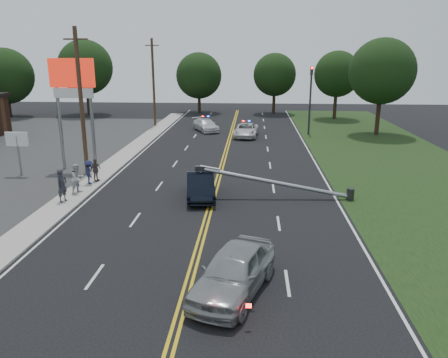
# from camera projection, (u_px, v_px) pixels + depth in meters

# --- Properties ---
(ground) EXTENTS (120.00, 120.00, 0.00)m
(ground) POSITION_uv_depth(u_px,v_px,m) (196.00, 256.00, 18.54)
(ground) COLOR black
(ground) RESTS_ON ground
(sidewalk) EXTENTS (1.80, 70.00, 0.12)m
(sidewalk) POSITION_uv_depth(u_px,v_px,m) (89.00, 184.00, 28.64)
(sidewalk) COLOR #A6A096
(sidewalk) RESTS_ON ground
(grass_verge) EXTENTS (12.00, 80.00, 0.01)m
(grass_verge) POSITION_uv_depth(u_px,v_px,m) (431.00, 191.00, 27.29)
(grass_verge) COLOR black
(grass_verge) RESTS_ON ground
(centerline_yellow) EXTENTS (0.36, 80.00, 0.00)m
(centerline_yellow) POSITION_uv_depth(u_px,v_px,m) (216.00, 187.00, 28.13)
(centerline_yellow) COLOR gold
(centerline_yellow) RESTS_ON ground
(pylon_sign) EXTENTS (3.20, 0.35, 8.00)m
(pylon_sign) POSITION_uv_depth(u_px,v_px,m) (73.00, 87.00, 30.97)
(pylon_sign) COLOR gray
(pylon_sign) RESTS_ON ground
(small_sign) EXTENTS (1.60, 0.14, 3.10)m
(small_sign) POSITION_uv_depth(u_px,v_px,m) (17.00, 143.00, 30.28)
(small_sign) COLOR gray
(small_sign) RESTS_ON ground
(traffic_signal) EXTENTS (0.28, 0.41, 7.05)m
(traffic_signal) POSITION_uv_depth(u_px,v_px,m) (310.00, 94.00, 45.63)
(traffic_signal) COLOR #2D2D30
(traffic_signal) RESTS_ON ground
(fallen_streetlight) EXTENTS (9.36, 0.44, 1.91)m
(fallen_streetlight) POSITION_uv_depth(u_px,v_px,m) (284.00, 184.00, 25.70)
(fallen_streetlight) COLOR #2D2D30
(fallen_streetlight) RESTS_ON ground
(utility_pole_mid) EXTENTS (1.60, 0.28, 10.00)m
(utility_pole_mid) POSITION_uv_depth(u_px,v_px,m) (81.00, 103.00, 29.22)
(utility_pole_mid) COLOR #382619
(utility_pole_mid) RESTS_ON ground
(utility_pole_far) EXTENTS (1.60, 0.28, 10.00)m
(utility_pole_far) POSITION_uv_depth(u_px,v_px,m) (153.00, 83.00, 50.32)
(utility_pole_far) COLOR #382619
(utility_pole_far) RESTS_ON ground
(tree_4) EXTENTS (7.32, 7.32, 9.11)m
(tree_4) POSITION_uv_depth(u_px,v_px,m) (5.00, 76.00, 57.93)
(tree_4) COLOR black
(tree_4) RESTS_ON ground
(tree_5) EXTENTS (7.41, 7.41, 10.22)m
(tree_5) POSITION_uv_depth(u_px,v_px,m) (85.00, 67.00, 59.91)
(tree_5) COLOR black
(tree_5) RESTS_ON ground
(tree_6) EXTENTS (6.52, 6.52, 8.54)m
(tree_6) POSITION_uv_depth(u_px,v_px,m) (199.00, 76.00, 62.47)
(tree_6) COLOR black
(tree_6) RESTS_ON ground
(tree_7) EXTENTS (5.98, 5.98, 8.44)m
(tree_7) POSITION_uv_depth(u_px,v_px,m) (275.00, 75.00, 61.44)
(tree_7) COLOR black
(tree_7) RESTS_ON ground
(tree_8) EXTENTS (5.90, 5.90, 8.73)m
(tree_8) POSITION_uv_depth(u_px,v_px,m) (337.00, 74.00, 56.25)
(tree_8) COLOR black
(tree_8) RESTS_ON ground
(tree_9) EXTENTS (6.70, 6.70, 9.92)m
(tree_9) POSITION_uv_depth(u_px,v_px,m) (382.00, 71.00, 44.69)
(tree_9) COLOR black
(tree_9) RESTS_ON ground
(crashed_sedan) EXTENTS (2.23, 4.74, 1.50)m
(crashed_sedan) POSITION_uv_depth(u_px,v_px,m) (201.00, 185.00, 25.95)
(crashed_sedan) COLOR black
(crashed_sedan) RESTS_ON ground
(waiting_sedan) EXTENTS (3.46, 5.31, 1.68)m
(waiting_sedan) POSITION_uv_depth(u_px,v_px,m) (234.00, 271.00, 15.53)
(waiting_sedan) COLOR #93969A
(waiting_sedan) RESTS_ON ground
(emergency_a) EXTENTS (2.67, 5.11, 1.37)m
(emergency_a) POSITION_uv_depth(u_px,v_px,m) (246.00, 130.00, 45.11)
(emergency_a) COLOR silver
(emergency_a) RESTS_ON ground
(emergency_b) EXTENTS (3.75, 5.03, 1.36)m
(emergency_b) POSITION_uv_depth(u_px,v_px,m) (206.00, 125.00, 48.45)
(emergency_b) COLOR silver
(emergency_b) RESTS_ON ground
(bystander_a) EXTENTS (0.66, 0.81, 1.90)m
(bystander_a) POSITION_uv_depth(u_px,v_px,m) (62.00, 185.00, 24.84)
(bystander_a) COLOR #292A31
(bystander_a) RESTS_ON sidewalk
(bystander_b) EXTENTS (1.00, 1.09, 1.81)m
(bystander_b) POSITION_uv_depth(u_px,v_px,m) (78.00, 178.00, 26.44)
(bystander_b) COLOR #B7B7BC
(bystander_b) RESTS_ON sidewalk
(bystander_c) EXTENTS (0.98, 1.16, 1.56)m
(bystander_c) POSITION_uv_depth(u_px,v_px,m) (89.00, 172.00, 28.26)
(bystander_c) COLOR #1B1F44
(bystander_c) RESTS_ON sidewalk
(bystander_d) EXTENTS (0.72, 0.98, 1.55)m
(bystander_d) POSITION_uv_depth(u_px,v_px,m) (96.00, 170.00, 28.88)
(bystander_d) COLOR #63514F
(bystander_d) RESTS_ON sidewalk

